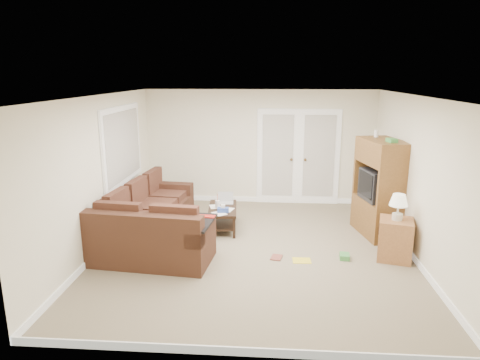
# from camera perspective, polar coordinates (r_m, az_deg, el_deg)

# --- Properties ---
(floor) EXTENTS (5.50, 5.50, 0.00)m
(floor) POSITION_cam_1_polar(r_m,az_deg,el_deg) (7.16, 1.89, -9.27)
(floor) COLOR gray
(floor) RESTS_ON ground
(ceiling) EXTENTS (5.00, 5.50, 0.02)m
(ceiling) POSITION_cam_1_polar(r_m,az_deg,el_deg) (6.58, 2.07, 11.15)
(ceiling) COLOR white
(ceiling) RESTS_ON wall_back
(wall_left) EXTENTS (0.02, 5.50, 2.50)m
(wall_left) POSITION_cam_1_polar(r_m,az_deg,el_deg) (7.29, -18.06, 0.82)
(wall_left) COLOR white
(wall_left) RESTS_ON floor
(wall_right) EXTENTS (0.02, 5.50, 2.50)m
(wall_right) POSITION_cam_1_polar(r_m,az_deg,el_deg) (7.12, 22.51, 0.13)
(wall_right) COLOR white
(wall_right) RESTS_ON floor
(wall_back) EXTENTS (5.00, 0.02, 2.50)m
(wall_back) POSITION_cam_1_polar(r_m,az_deg,el_deg) (9.45, 2.63, 4.40)
(wall_back) COLOR white
(wall_back) RESTS_ON floor
(wall_front) EXTENTS (5.00, 0.02, 2.50)m
(wall_front) POSITION_cam_1_polar(r_m,az_deg,el_deg) (4.14, 0.48, -8.41)
(wall_front) COLOR white
(wall_front) RESTS_ON floor
(baseboards) EXTENTS (5.00, 5.50, 0.10)m
(baseboards) POSITION_cam_1_polar(r_m,az_deg,el_deg) (7.14, 1.90, -8.90)
(baseboards) COLOR white
(baseboards) RESTS_ON floor
(french_doors) EXTENTS (1.80, 0.05, 2.13)m
(french_doors) POSITION_cam_1_polar(r_m,az_deg,el_deg) (9.47, 7.76, 2.99)
(french_doors) COLOR white
(french_doors) RESTS_ON floor
(window_left) EXTENTS (0.05, 1.92, 1.42)m
(window_left) POSITION_cam_1_polar(r_m,az_deg,el_deg) (8.14, -15.38, 4.49)
(window_left) COLOR white
(window_left) RESTS_ON wall_left
(sectional_sofa) EXTENTS (1.97, 3.01, 0.87)m
(sectional_sofa) POSITION_cam_1_polar(r_m,az_deg,el_deg) (7.45, -11.86, -5.79)
(sectional_sofa) COLOR #47291B
(sectional_sofa) RESTS_ON floor
(coffee_table) EXTENTS (0.59, 1.05, 0.69)m
(coffee_table) POSITION_cam_1_polar(r_m,az_deg,el_deg) (8.01, -2.30, -4.94)
(coffee_table) COLOR black
(coffee_table) RESTS_ON floor
(tv_armoire) EXTENTS (0.80, 1.17, 1.85)m
(tv_armoire) POSITION_cam_1_polar(r_m,az_deg,el_deg) (7.95, 18.18, -0.96)
(tv_armoire) COLOR brown
(tv_armoire) RESTS_ON floor
(side_cabinet) EXTENTS (0.61, 0.61, 1.05)m
(side_cabinet) POSITION_cam_1_polar(r_m,az_deg,el_deg) (7.10, 20.02, -7.03)
(side_cabinet) COLOR #A2693B
(side_cabinet) RESTS_ON floor
(space_heater) EXTENTS (0.11, 0.10, 0.27)m
(space_heater) POSITION_cam_1_polar(r_m,az_deg,el_deg) (9.61, 15.57, -2.79)
(space_heater) COLOR white
(space_heater) RESTS_ON floor
(floor_magazine) EXTENTS (0.29, 0.23, 0.01)m
(floor_magazine) POSITION_cam_1_polar(r_m,az_deg,el_deg) (6.83, 8.23, -10.58)
(floor_magazine) COLOR yellow
(floor_magazine) RESTS_ON floor
(floor_greenbox) EXTENTS (0.17, 0.21, 0.08)m
(floor_greenbox) POSITION_cam_1_polar(r_m,az_deg,el_deg) (7.01, 13.76, -9.86)
(floor_greenbox) COLOR #429142
(floor_greenbox) RESTS_ON floor
(floor_book) EXTENTS (0.21, 0.26, 0.02)m
(floor_book) POSITION_cam_1_polar(r_m,az_deg,el_deg) (6.89, 4.19, -10.18)
(floor_book) COLOR brown
(floor_book) RESTS_ON floor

